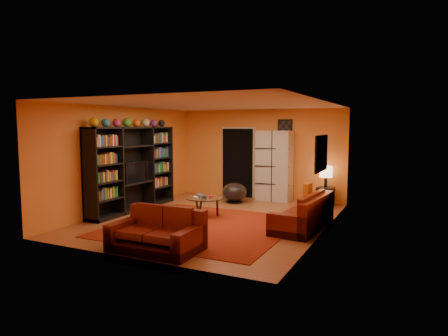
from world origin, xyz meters
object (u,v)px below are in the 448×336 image
at_px(entertainment_unit, 133,169).
at_px(bowl_chair, 234,192).
at_px(loveseat, 159,233).
at_px(tv, 134,172).
at_px(side_table, 325,196).
at_px(sofa, 306,215).
at_px(coffee_table, 205,200).
at_px(storage_cabinet, 274,166).
at_px(table_lamp, 326,172).

xyz_separation_m(entertainment_unit, bowl_chair, (1.90, 2.00, -0.75)).
distance_m(loveseat, bowl_chair, 4.45).
relative_size(tv, loveseat, 0.60).
bearing_deg(side_table, sofa, -86.87).
distance_m(coffee_table, bowl_chair, 1.91).
xyz_separation_m(sofa, bowl_chair, (-2.50, 1.95, 0.01)).
height_order(sofa, loveseat, same).
bearing_deg(entertainment_unit, side_table, 32.23).
distance_m(storage_cabinet, table_lamp, 1.49).
bearing_deg(tv, side_table, -57.26).
bearing_deg(entertainment_unit, sofa, 0.63).
height_order(coffee_table, side_table, side_table).
xyz_separation_m(tv, sofa, (4.36, 0.07, -0.69)).
bearing_deg(storage_cabinet, bowl_chair, -133.17).
bearing_deg(table_lamp, tv, -147.26).
bearing_deg(loveseat, bowl_chair, 6.59).
xyz_separation_m(loveseat, coffee_table, (-0.44, 2.51, 0.13)).
relative_size(sofa, loveseat, 1.31).
xyz_separation_m(tv, loveseat, (2.40, -2.40, -0.70)).
bearing_deg(storage_cabinet, loveseat, -89.34).
bearing_deg(sofa, loveseat, -124.43).
xyz_separation_m(coffee_table, side_table, (2.25, 2.59, -0.16)).
height_order(storage_cabinet, bowl_chair, storage_cabinet).
bearing_deg(bowl_chair, coffee_table, -86.80).
bearing_deg(storage_cabinet, side_table, -0.12).
xyz_separation_m(tv, side_table, (4.21, 2.71, -0.73)).
xyz_separation_m(sofa, side_table, (-0.14, 2.64, -0.04)).
height_order(tv, loveseat, tv).
height_order(storage_cabinet, side_table, storage_cabinet).
xyz_separation_m(tv, table_lamp, (4.21, 2.71, -0.08)).
bearing_deg(entertainment_unit, table_lamp, 32.23).
bearing_deg(table_lamp, coffee_table, -130.99).
xyz_separation_m(side_table, table_lamp, (0.00, 0.00, 0.65)).
bearing_deg(coffee_table, loveseat, -80.00).
distance_m(coffee_table, side_table, 3.44).
relative_size(tv, side_table, 1.82).
xyz_separation_m(bowl_chair, side_table, (2.36, 0.69, -0.05)).
distance_m(tv, table_lamp, 5.01).
height_order(tv, bowl_chair, tv).
height_order(sofa, bowl_chair, sofa).
xyz_separation_m(tv, storage_cabinet, (2.73, 2.82, 0.01)).
distance_m(storage_cabinet, bowl_chair, 1.38).
distance_m(sofa, bowl_chair, 3.17).
height_order(loveseat, table_lamp, table_lamp).
height_order(sofa, side_table, sofa).
bearing_deg(loveseat, storage_cabinet, -4.08).
height_order(side_table, table_lamp, table_lamp).
bearing_deg(storage_cabinet, coffee_table, -101.64).
distance_m(entertainment_unit, storage_cabinet, 3.95).
distance_m(loveseat, coffee_table, 2.55).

